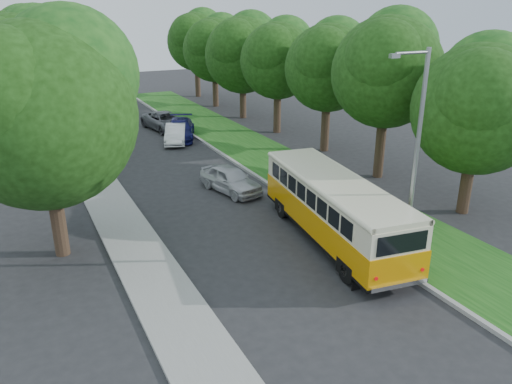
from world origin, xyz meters
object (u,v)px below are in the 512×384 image
vintage_bus (334,211)px  car_white (176,134)px  car_blue (180,129)px  car_grey (165,121)px  lamppost_near (415,153)px  lamppost_far (79,98)px  car_silver (231,179)px

vintage_bus → car_white: (-0.89, 18.33, -0.75)m
car_white → car_blue: (0.65, 0.97, 0.06)m
vintage_bus → car_grey: size_ratio=1.90×
lamppost_near → car_white: (-2.33, 20.96, -3.71)m
lamppost_near → lamppost_far: bearing=115.7°
lamppost_far → car_silver: 10.98m
lamppost_near → vintage_bus: size_ratio=0.84×
vintage_bus → car_silver: bearing=108.2°
lamppost_far → car_white: (6.57, 2.46, -3.46)m
lamppost_far → vintage_bus: bearing=-64.8°
lamppost_near → lamppost_far: (-8.91, 18.50, -0.25)m
lamppost_far → vintage_bus: size_ratio=0.79×
vintage_bus → car_silver: size_ratio=2.35×
car_silver → car_white: size_ratio=1.01×
car_silver → car_blue: car_blue is taller
lamppost_far → car_silver: (6.06, -8.49, -3.43)m
car_blue → car_white: bearing=-102.6°
car_white → car_grey: car_grey is taller
lamppost_near → car_silver: 11.04m
car_silver → car_blue: 11.96m
car_white → lamppost_far: bearing=-138.6°
car_white → car_silver: bearing=-71.8°
lamppost_near → car_white: 21.41m
lamppost_far → vintage_bus: (7.46, -15.87, -2.71)m
lamppost_far → car_grey: 10.31m
vintage_bus → car_silver: (-1.40, 7.38, -0.72)m
car_silver → car_white: bearing=74.1°
lamppost_far → car_silver: bearing=-54.5°
car_blue → lamppost_far: bearing=-133.4°
lamppost_far → car_white: size_ratio=1.88×
lamppost_near → lamppost_far: 20.53m
lamppost_far → car_grey: size_ratio=1.50×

